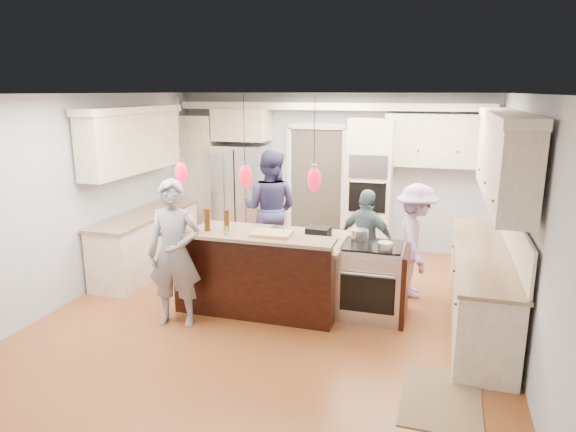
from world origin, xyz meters
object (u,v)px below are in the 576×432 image
island_range (374,281)px  person_far_left (270,209)px  person_bar_end (175,254)px  kitchen_island (264,270)px  refrigerator (242,195)px

island_range → person_far_left: (-1.83, 1.45, 0.47)m
island_range → person_far_left: person_far_left is taller
person_far_left → person_bar_end: bearing=81.3°
kitchen_island → person_far_left: 1.65m
refrigerator → kitchen_island: bearing=-63.1°
island_range → person_far_left: size_ratio=0.50×
kitchen_island → island_range: kitchen_island is taller
person_bar_end → person_far_left: person_far_left is taller
kitchen_island → person_far_left: bearing=105.4°
refrigerator → island_range: size_ratio=1.96×
refrigerator → island_range: bearing=-42.6°
kitchen_island → person_bar_end: size_ratio=1.20×
refrigerator → person_far_left: bearing=-49.7°
island_range → person_far_left: bearing=141.5°
refrigerator → island_range: 3.71m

